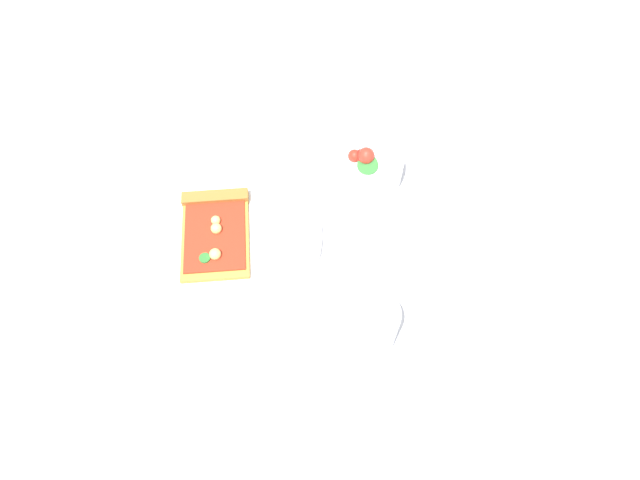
% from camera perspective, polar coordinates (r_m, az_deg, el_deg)
% --- Properties ---
extents(ground_plane, '(2.40, 2.40, 0.00)m').
position_cam_1_polar(ground_plane, '(0.89, -5.33, 1.57)').
color(ground_plane, silver).
rests_on(ground_plane, ground).
extents(plate, '(0.27, 0.27, 0.01)m').
position_cam_1_polar(plate, '(0.87, -8.59, 0.22)').
color(plate, white).
rests_on(plate, ground_plane).
extents(pizza_slice_main, '(0.18, 0.17, 0.02)m').
position_cam_1_polar(pizza_slice_main, '(0.87, -10.41, 1.12)').
color(pizza_slice_main, gold).
rests_on(pizza_slice_main, plate).
extents(salad_bowl, '(0.13, 0.13, 0.08)m').
position_cam_1_polar(salad_bowl, '(0.91, 4.33, 7.52)').
color(salad_bowl, white).
rests_on(salad_bowl, ground_plane).
extents(soda_glass, '(0.07, 0.07, 0.12)m').
position_cam_1_polar(soda_glass, '(0.75, 4.86, -8.98)').
color(soda_glass, silver).
rests_on(soda_glass, ground_plane).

